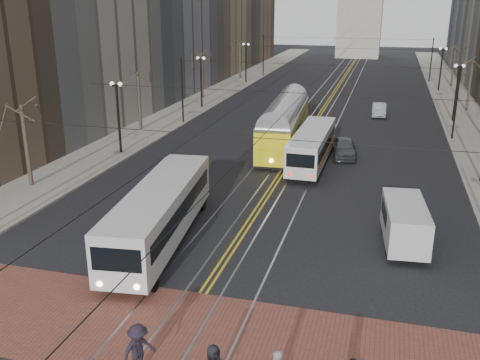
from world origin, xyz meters
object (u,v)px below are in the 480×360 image
Objects in this scene: rear_bus at (312,148)px; sedan_grey at (344,147)px; streetcar at (284,128)px; cargo_van at (404,225)px; pedestrian_d at (139,350)px; transit_bus at (160,215)px; sedan_silver at (379,110)px.

rear_bus is 3.71m from sedan_grey.
cargo_van is (9.56, -17.31, -0.57)m from streetcar.
cargo_van reaches higher than pedestrian_d.
transit_bus is at bearing -120.07° from sedan_grey.
streetcar is 30.09m from pedestrian_d.
sedan_silver is at bearing 22.93° from pedestrian_d.
sedan_grey is at bearing -20.22° from streetcar.
streetcar is at bearing 124.47° from rear_bus.
pedestrian_d is at bearing -106.08° from sedan_grey.
sedan_silver is (7.46, 15.44, -1.01)m from streetcar.
sedan_grey reaches higher than sedan_silver.
streetcar reaches higher than transit_bus.
streetcar reaches higher than sedan_silver.
pedestrian_d is (-6.58, -45.50, 0.29)m from sedan_silver.
rear_bus is 20.43m from sedan_silver.
streetcar is 2.83× the size of cargo_van.
sedan_silver is at bearing 67.82° from transit_bus.
sedan_silver is (10.03, 35.67, -0.83)m from transit_bus.
transit_bus is 2.37× the size of cargo_van.
streetcar is 17.17m from sedan_silver.
transit_bus is 0.84× the size of streetcar.
cargo_van is 1.23× the size of sedan_silver.
transit_bus reaches higher than cargo_van.
sedan_grey is (2.20, 2.93, -0.58)m from rear_bus.
transit_bus is 20.24m from sedan_grey.
streetcar is at bearing -117.21° from sedan_silver.
cargo_van reaches higher than sedan_grey.
rear_bus reaches higher than sedan_silver.
rear_bus is at bearing 64.02° from transit_bus.
cargo_van is 1.13× the size of sedan_grey.
rear_bus is at bearing 111.56° from cargo_van.
sedan_grey is 28.83m from pedestrian_d.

